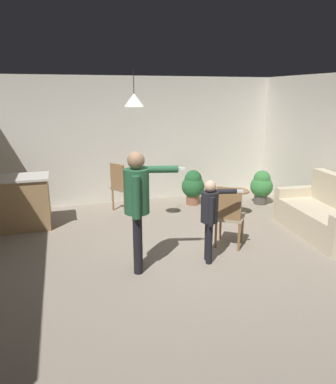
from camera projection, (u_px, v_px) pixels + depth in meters
name	position (u px, v px, depth m)	size (l,w,h in m)	color
ground	(181.00, 259.00, 5.26)	(7.68, 7.68, 0.00)	gray
wall_back	(135.00, 140.00, 7.85)	(6.40, 0.10, 2.70)	silver
couch_floral	(325.00, 216.00, 6.13)	(0.99, 1.86, 1.00)	beige
kitchen_counter	(14.00, 203.00, 6.33)	(1.26, 0.66, 0.95)	#99754C
side_table_by_couch	(237.00, 200.00, 7.05)	(0.44, 0.44, 0.52)	olive
person_adult	(138.00, 199.00, 4.68)	(0.84, 0.47, 1.65)	black
person_child	(210.00, 212.00, 5.00)	(0.65, 0.34, 1.21)	black
dining_chair_by_counter	(122.00, 185.00, 7.27)	(0.58, 0.58, 1.00)	olive
dining_chair_near_wall	(229.00, 214.00, 5.55)	(0.59, 0.59, 1.00)	olive
potted_plant_corner	(193.00, 186.00, 7.76)	(0.49, 0.49, 0.76)	brown
potted_plant_by_wall	(262.00, 186.00, 7.79)	(0.48, 0.48, 0.74)	#4C4742
spare_remote_on_table	(239.00, 189.00, 6.98)	(0.04, 0.13, 0.04)	white
ceiling_light_pendant	(134.00, 100.00, 5.55)	(0.32, 0.32, 0.55)	silver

